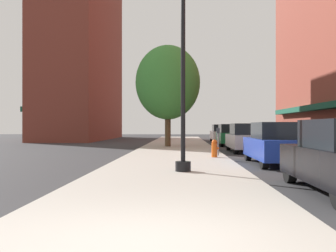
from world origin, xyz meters
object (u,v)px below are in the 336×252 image
(lamppost, at_px, (183,71))
(fire_hydrant, at_px, (214,148))
(car_green, at_px, (230,135))
(car_white, at_px, (221,133))
(tree_near, at_px, (168,83))
(car_blue, at_px, (275,144))
(parking_meter_near, at_px, (218,138))
(car_silver, at_px, (245,138))

(lamppost, bearing_deg, fire_hydrant, 74.67)
(car_green, relative_size, car_white, 1.00)
(tree_near, height_order, car_blue, tree_near)
(fire_hydrant, distance_m, parking_meter_near, 1.11)
(car_silver, distance_m, car_green, 7.00)
(fire_hydrant, xyz_separation_m, car_white, (2.21, 18.34, 0.29))
(tree_near, relative_size, car_blue, 1.61)
(car_green, bearing_deg, car_blue, -90.04)
(parking_meter_near, relative_size, tree_near, 0.19)
(car_blue, distance_m, car_white, 20.29)
(lamppost, bearing_deg, tree_near, 94.26)
(car_silver, bearing_deg, car_blue, -91.67)
(lamppost, distance_m, car_blue, 5.39)
(parking_meter_near, bearing_deg, tree_near, 109.35)
(tree_near, bearing_deg, lamppost, -85.74)
(parking_meter_near, bearing_deg, car_green, 79.90)
(parking_meter_near, relative_size, car_green, 0.30)
(lamppost, height_order, car_silver, lamppost)
(lamppost, xyz_separation_m, tree_near, (-1.03, 13.82, 1.29))
(lamppost, relative_size, car_white, 1.37)
(tree_near, distance_m, car_white, 11.34)
(lamppost, relative_size, car_green, 1.37)
(fire_hydrant, distance_m, car_green, 12.14)
(lamppost, bearing_deg, car_green, 78.03)
(car_blue, height_order, car_green, same)
(parking_meter_near, relative_size, car_blue, 0.30)
(fire_hydrant, bearing_deg, car_silver, 65.89)
(car_white, bearing_deg, fire_hydrant, -97.88)
(tree_near, bearing_deg, car_silver, -38.79)
(car_silver, bearing_deg, fire_hydrant, -115.77)
(parking_meter_near, distance_m, car_green, 11.12)
(lamppost, relative_size, car_silver, 1.37)
(fire_hydrant, xyz_separation_m, car_blue, (2.21, -1.95, 0.29))
(car_silver, xyz_separation_m, car_white, (0.00, 13.40, 0.00))
(fire_hydrant, distance_m, car_white, 18.48)
(car_blue, bearing_deg, car_silver, 88.57)
(lamppost, xyz_separation_m, car_green, (3.62, 17.08, -2.39))
(fire_hydrant, xyz_separation_m, car_green, (2.21, 11.94, 0.29))
(parking_meter_near, height_order, tree_near, tree_near)
(fire_hydrant, bearing_deg, parking_meter_near, 75.26)
(parking_meter_near, height_order, car_green, car_green)
(car_silver, height_order, car_green, same)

